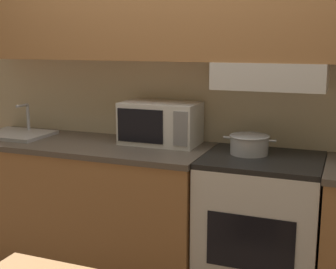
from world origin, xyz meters
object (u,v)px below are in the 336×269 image
object	(u,v)px
stove_range	(260,232)
sink_basin	(17,134)
cooking_pot	(249,144)
microwave	(160,123)

from	to	relation	value
stove_range	sink_basin	bearing A→B (deg)	-179.67
cooking_pot	sink_basin	size ratio (longest dim) A/B	0.68
cooking_pot	sink_basin	distance (m)	1.68
stove_range	sink_basin	world-z (taller)	sink_basin
cooking_pot	sink_basin	xyz separation A→B (m)	(-1.68, -0.07, -0.05)
sink_basin	microwave	bearing A→B (deg)	7.56
stove_range	cooking_pot	distance (m)	0.54
cooking_pot	sink_basin	world-z (taller)	sink_basin
microwave	stove_range	bearing A→B (deg)	-10.56
stove_range	microwave	xyz separation A→B (m)	(-0.70, 0.13, 0.60)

